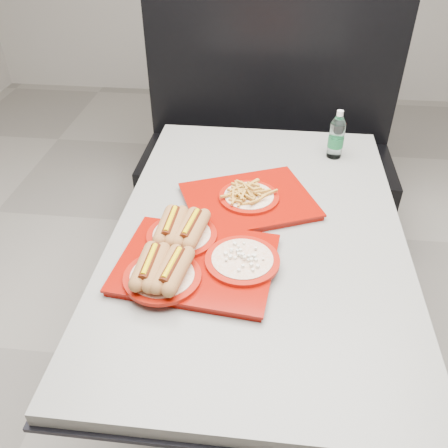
# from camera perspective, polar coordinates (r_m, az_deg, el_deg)

# --- Properties ---
(ground) EXTENTS (6.00, 6.00, 0.00)m
(ground) POSITION_cam_1_polar(r_m,az_deg,el_deg) (2.04, 3.23, -17.27)
(ground) COLOR gray
(ground) RESTS_ON ground
(diner_table) EXTENTS (0.92, 1.42, 0.75)m
(diner_table) POSITION_cam_1_polar(r_m,az_deg,el_deg) (1.61, 3.94, -5.00)
(diner_table) COLOR black
(diner_table) RESTS_ON ground
(booth_bench) EXTENTS (1.30, 0.57, 1.35)m
(booth_bench) POSITION_cam_1_polar(r_m,az_deg,el_deg) (2.61, 5.13, 8.10)
(booth_bench) COLOR black
(booth_bench) RESTS_ON ground
(tray_near) EXTENTS (0.47, 0.40, 0.09)m
(tray_near) POSITION_cam_1_polar(r_m,az_deg,el_deg) (1.34, -4.05, -3.89)
(tray_near) COLOR #800B03
(tray_near) RESTS_ON diner_table
(tray_far) EXTENTS (0.51, 0.46, 0.08)m
(tray_far) POSITION_cam_1_polar(r_m,az_deg,el_deg) (1.59, 3.01, 3.11)
(tray_far) COLOR #800B03
(tray_far) RESTS_ON diner_table
(water_bottle) EXTENTS (0.06, 0.06, 0.19)m
(water_bottle) POSITION_cam_1_polar(r_m,az_deg,el_deg) (1.89, 13.37, 10.12)
(water_bottle) COLOR silver
(water_bottle) RESTS_ON diner_table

